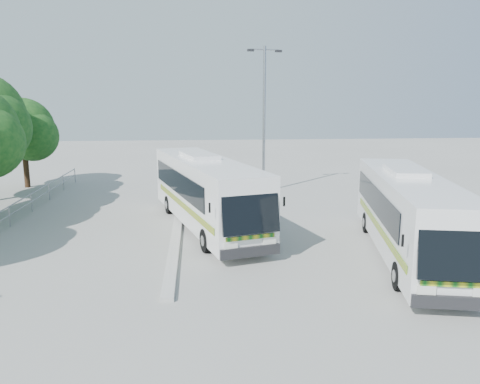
{
  "coord_description": "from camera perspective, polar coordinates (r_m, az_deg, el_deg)",
  "views": [
    {
      "loc": [
        -1.38,
        -18.78,
        5.76
      ],
      "look_at": [
        0.59,
        2.15,
        1.61
      ],
      "focal_mm": 35.0,
      "sensor_mm": 36.0,
      "label": 1
    }
  ],
  "objects": [
    {
      "name": "ground",
      "position": [
        19.69,
        -1.13,
        -5.85
      ],
      "size": [
        100.0,
        100.0,
        0.0
      ],
      "primitive_type": "plane",
      "color": "#979792",
      "rests_on": "ground"
    },
    {
      "name": "lamppost",
      "position": [
        29.34,
        2.95,
        9.55
      ],
      "size": [
        2.18,
        0.65,
        8.96
      ],
      "rotation": [
        0.0,
        0.0,
        0.21
      ],
      "color": "#979BA0",
      "rests_on": "ground"
    },
    {
      "name": "railing",
      "position": [
        24.87,
        -25.54,
        -1.59
      ],
      "size": [
        0.06,
        22.0,
        1.0
      ],
      "color": "gray",
      "rests_on": "ground"
    },
    {
      "name": "tree_far_e",
      "position": [
        34.05,
        -24.86,
        6.98
      ],
      "size": [
        4.54,
        4.28,
        5.92
      ],
      "color": "#382314",
      "rests_on": "ground"
    },
    {
      "name": "kerb_divider",
      "position": [
        21.56,
        -7.66,
        -4.23
      ],
      "size": [
        0.4,
        16.0,
        0.15
      ],
      "primitive_type": "cube",
      "color": "#B2B2AD",
      "rests_on": "ground"
    },
    {
      "name": "coach_adjacent",
      "position": [
        18.46,
        19.84,
        -2.39
      ],
      "size": [
        4.34,
        11.05,
        3.01
      ],
      "rotation": [
        0.0,
        0.0,
        -0.21
      ],
      "color": "silver",
      "rests_on": "ground"
    },
    {
      "name": "coach_main",
      "position": [
        21.37,
        -4.25,
        0.21
      ],
      "size": [
        5.12,
        11.45,
        3.12
      ],
      "rotation": [
        0.0,
        0.0,
        0.27
      ],
      "color": "white",
      "rests_on": "ground"
    }
  ]
}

